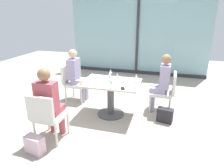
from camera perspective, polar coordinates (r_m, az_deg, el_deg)
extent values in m
plane|color=#A89E8E|center=(4.36, -0.37, -8.50)|extent=(12.00, 12.00, 0.00)
cube|color=#8CB7BC|center=(7.00, 7.26, 13.78)|extent=(4.63, 0.03, 2.70)
cube|color=#2D2D33|center=(6.97, 7.22, 13.76)|extent=(0.08, 0.06, 2.70)
cube|color=#2D2D33|center=(7.22, 6.78, 3.45)|extent=(4.63, 0.10, 0.10)
cube|color=silver|center=(4.07, -0.39, 0.36)|extent=(1.17, 0.80, 0.04)
cylinder|color=#4C4C51|center=(4.20, -0.38, -4.33)|extent=(0.14, 0.14, 0.69)
cylinder|color=#4C4C51|center=(4.35, -0.37, -8.36)|extent=(0.56, 0.56, 0.02)
cube|color=silver|center=(4.46, 13.68, -2.44)|extent=(0.46, 0.46, 0.06)
cube|color=silver|center=(4.38, 17.19, 0.16)|extent=(0.05, 0.46, 0.42)
cylinder|color=silver|center=(4.74, 11.18, -3.85)|extent=(0.04, 0.04, 0.39)
cylinder|color=silver|center=(4.38, 10.67, -5.88)|extent=(0.04, 0.04, 0.39)
cylinder|color=silver|center=(4.73, 16.01, -4.31)|extent=(0.04, 0.04, 0.39)
cylinder|color=silver|center=(4.37, 15.92, -6.39)|extent=(0.04, 0.04, 0.39)
cube|color=silver|center=(3.57, -16.95, -8.63)|extent=(0.46, 0.46, 0.06)
cube|color=silver|center=(3.28, -19.69, -6.84)|extent=(0.46, 0.05, 0.42)
cylinder|color=silver|center=(3.73, -12.30, -10.83)|extent=(0.04, 0.04, 0.39)
cylinder|color=silver|center=(3.92, -17.55, -9.74)|extent=(0.04, 0.04, 0.39)
cylinder|color=silver|center=(3.44, -15.48, -13.97)|extent=(0.04, 0.04, 0.39)
cylinder|color=silver|center=(3.64, -21.01, -12.57)|extent=(0.04, 0.04, 0.39)
cube|color=silver|center=(4.92, -9.95, -0.05)|extent=(0.46, 0.46, 0.06)
cube|color=silver|center=(4.96, -12.72, 2.84)|extent=(0.05, 0.46, 0.42)
cylinder|color=silver|center=(4.75, -8.65, -3.61)|extent=(0.04, 0.04, 0.39)
cylinder|color=silver|center=(5.09, -6.81, -1.91)|extent=(0.04, 0.04, 0.39)
cylinder|color=silver|center=(4.93, -12.90, -3.05)|extent=(0.04, 0.04, 0.39)
cylinder|color=silver|center=(5.25, -10.84, -1.44)|extent=(0.04, 0.04, 0.39)
cylinder|color=#9E93B7|center=(4.63, 11.37, -4.06)|extent=(0.11, 0.11, 0.45)
cube|color=#9E93B7|center=(4.52, 12.82, -0.93)|extent=(0.32, 0.13, 0.11)
cylinder|color=#9E93B7|center=(4.46, 11.15, -4.97)|extent=(0.11, 0.11, 0.45)
cube|color=#9E93B7|center=(4.35, 12.65, -1.74)|extent=(0.32, 0.13, 0.11)
cube|color=#9E93B7|center=(4.33, 14.74, 2.15)|extent=(0.20, 0.34, 0.48)
sphere|color=#936B4C|center=(4.24, 15.16, 6.78)|extent=(0.20, 0.20, 0.20)
cylinder|color=#B24C56|center=(3.75, -14.02, -10.30)|extent=(0.11, 0.11, 0.45)
cube|color=#B24C56|center=(3.54, -15.16, -7.09)|extent=(0.13, 0.32, 0.11)
cylinder|color=#B24C56|center=(3.83, -16.39, -9.81)|extent=(0.11, 0.11, 0.45)
cube|color=#B24C56|center=(3.63, -17.61, -6.65)|extent=(0.13, 0.32, 0.11)
cube|color=#B24C56|center=(3.37, -18.03, -3.30)|extent=(0.34, 0.20, 0.48)
sphere|color=#936B4C|center=(3.25, -18.70, 2.55)|extent=(0.20, 0.20, 0.20)
cylinder|color=#9E93B7|center=(4.84, -8.40, -2.76)|extent=(0.11, 0.11, 0.45)
cube|color=#9E93B7|center=(4.78, -9.61, 0.47)|extent=(0.32, 0.13, 0.11)
cylinder|color=#9E93B7|center=(5.00, -7.56, -2.00)|extent=(0.11, 0.11, 0.45)
cube|color=#9E93B7|center=(4.94, -8.72, 1.13)|extent=(0.32, 0.13, 0.11)
cube|color=#9E93B7|center=(4.83, -10.75, 4.25)|extent=(0.20, 0.34, 0.48)
sphere|color=#D8AD8C|center=(4.75, -11.03, 8.44)|extent=(0.20, 0.20, 0.20)
cylinder|color=silver|center=(4.08, 1.47, 0.73)|extent=(0.06, 0.06, 0.00)
cylinder|color=silver|center=(4.07, 1.47, 1.33)|extent=(0.01, 0.01, 0.08)
cone|color=silver|center=(4.04, 1.49, 2.54)|extent=(0.07, 0.07, 0.09)
cylinder|color=silver|center=(4.13, -5.49, 0.88)|extent=(0.06, 0.06, 0.00)
cylinder|color=silver|center=(4.12, -5.52, 1.47)|extent=(0.01, 0.01, 0.08)
cone|color=silver|center=(4.09, -5.56, 2.67)|extent=(0.07, 0.07, 0.09)
cylinder|color=silver|center=(3.73, -0.13, -1.15)|extent=(0.06, 0.06, 0.00)
cylinder|color=silver|center=(3.71, -0.13, -0.50)|extent=(0.01, 0.01, 0.08)
cone|color=silver|center=(3.68, -0.13, 0.81)|extent=(0.07, 0.07, 0.09)
cylinder|color=silver|center=(4.06, 6.79, 0.47)|extent=(0.06, 0.06, 0.00)
cylinder|color=silver|center=(4.04, 6.82, 1.07)|extent=(0.01, 0.01, 0.08)
cone|color=silver|center=(4.02, 6.87, 2.29)|extent=(0.07, 0.07, 0.09)
cylinder|color=silver|center=(4.11, -0.76, 0.89)|extent=(0.06, 0.06, 0.00)
cylinder|color=silver|center=(4.10, -0.77, 1.48)|extent=(0.01, 0.01, 0.08)
cone|color=silver|center=(4.07, -0.77, 2.68)|extent=(0.07, 0.07, 0.09)
cylinder|color=silver|center=(4.03, -0.57, 0.45)|extent=(0.06, 0.06, 0.00)
cylinder|color=silver|center=(4.01, -0.57, 1.06)|extent=(0.01, 0.01, 0.08)
cone|color=silver|center=(3.98, -0.57, 2.29)|extent=(0.07, 0.07, 0.09)
cylinder|color=silver|center=(4.35, -0.43, 1.95)|extent=(0.06, 0.06, 0.00)
cylinder|color=silver|center=(4.34, -0.43, 2.51)|extent=(0.01, 0.01, 0.08)
cone|color=silver|center=(4.31, -0.43, 3.66)|extent=(0.07, 0.07, 0.09)
cylinder|color=white|center=(3.95, -8.58, 0.50)|extent=(0.08, 0.08, 0.09)
cube|color=black|center=(3.71, 3.05, -1.27)|extent=(0.11, 0.16, 0.01)
cube|color=#232328|center=(4.16, 14.72, -8.51)|extent=(0.32, 0.21, 0.28)
cube|color=beige|center=(3.45, -20.98, -15.70)|extent=(0.32, 0.21, 0.28)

